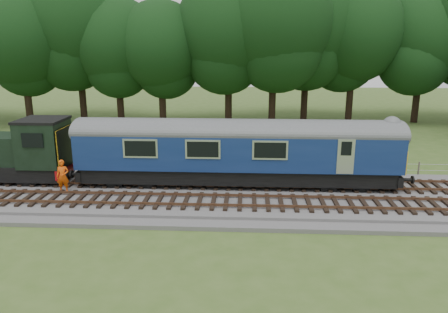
{
  "coord_description": "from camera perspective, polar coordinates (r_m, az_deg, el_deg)",
  "views": [
    {
      "loc": [
        3.11,
        -22.64,
        8.4
      ],
      "look_at": [
        1.8,
        1.4,
        2.0
      ],
      "focal_mm": 35.0,
      "sensor_mm": 36.0,
      "label": 1
    }
  ],
  "objects": [
    {
      "name": "track_north",
      "position": [
        25.52,
        -4.05,
        -3.38
      ],
      "size": [
        67.2,
        2.4,
        0.21
      ],
      "color": "black",
      "rests_on": "ballast"
    },
    {
      "name": "track_south",
      "position": [
        22.72,
        -4.98,
        -5.75
      ],
      "size": [
        67.2,
        2.4,
        0.21
      ],
      "color": "black",
      "rests_on": "ballast"
    },
    {
      "name": "shunter_loco",
      "position": [
        28.8,
        -27.2,
        0.32
      ],
      "size": [
        8.91,
        2.6,
        3.38
      ],
      "color": "black",
      "rests_on": "ground"
    },
    {
      "name": "dmu_railcar",
      "position": [
        24.73,
        1.72,
        1.33
      ],
      "size": [
        18.05,
        2.86,
        3.88
      ],
      "color": "black",
      "rests_on": "ground"
    },
    {
      "name": "ballast",
      "position": [
        24.29,
        -4.45,
        -4.96
      ],
      "size": [
        70.0,
        7.0,
        0.35
      ],
      "primitive_type": "cube",
      "color": "#4C4C4F",
      "rests_on": "ground"
    },
    {
      "name": "tree_line",
      "position": [
        45.53,
        -0.86,
        4.26
      ],
      "size": [
        70.0,
        8.0,
        18.0
      ],
      "primitive_type": null,
      "color": "black",
      "rests_on": "ground"
    },
    {
      "name": "fence",
      "position": [
        28.58,
        -3.27,
        -2.23
      ],
      "size": [
        64.0,
        0.12,
        1.0
      ],
      "primitive_type": null,
      "color": "#6B6054",
      "rests_on": "ground"
    },
    {
      "name": "worker",
      "position": [
        25.31,
        -20.31,
        -2.44
      ],
      "size": [
        0.74,
        0.55,
        1.83
      ],
      "primitive_type": "imported",
      "rotation": [
        0.0,
        0.0,
        0.18
      ],
      "color": "#E9510C",
      "rests_on": "ballast"
    },
    {
      "name": "ground",
      "position": [
        24.35,
        -4.44,
        -5.34
      ],
      "size": [
        120.0,
        120.0,
        0.0
      ],
      "primitive_type": "plane",
      "color": "#3D5A21",
      "rests_on": "ground"
    }
  ]
}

